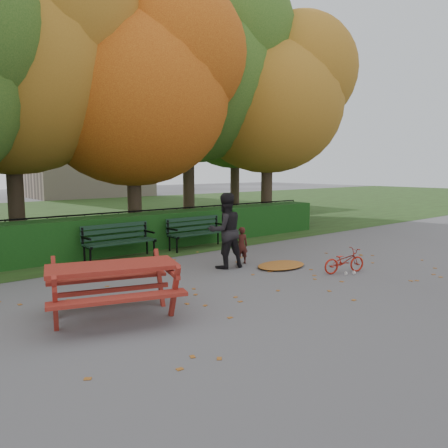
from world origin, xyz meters
TOP-DOWN VIEW (x-y plane):
  - ground at (0.00, 0.00)m, footprint 90.00×90.00m
  - grass_strip at (0.00, 14.00)m, footprint 90.00×90.00m
  - building_right at (8.00, 28.00)m, footprint 9.00×6.00m
  - hedge at (0.00, 4.50)m, footprint 13.00×0.90m
  - iron_fence at (0.00, 5.30)m, footprint 14.00×0.04m
  - tree_b at (-2.44, 6.75)m, footprint 6.72×6.40m
  - tree_c at (0.83, 5.96)m, footprint 6.30×6.00m
  - tree_d at (3.88, 7.23)m, footprint 7.14×6.80m
  - tree_e at (6.52, 5.77)m, footprint 6.09×5.80m
  - tree_g at (8.33, 9.76)m, footprint 6.30×6.00m
  - bench_left at (-1.30, 3.70)m, footprint 1.80×0.57m
  - bench_right at (1.10, 3.70)m, footprint 1.80×0.57m
  - picnic_table at (-3.30, -0.22)m, footprint 2.29×2.05m
  - leaf_pile at (1.18, 0.50)m, footprint 1.46×1.22m
  - leaf_scatter at (0.00, 0.30)m, footprint 9.00×5.70m
  - child at (0.72, 1.36)m, footprint 0.38×0.32m
  - adult at (0.15, 1.27)m, footprint 0.94×0.80m
  - bicycle at (1.81, -0.77)m, footprint 1.07×0.64m

SIDE VIEW (x-z plane):
  - ground at x=0.00m, z-range 0.00..0.00m
  - grass_strip at x=0.00m, z-range 0.01..0.01m
  - leaf_scatter at x=0.00m, z-range 0.00..0.01m
  - leaf_pile at x=1.18m, z-range 0.00..0.09m
  - bicycle at x=1.81m, z-range 0.00..0.53m
  - child at x=0.72m, z-range 0.00..0.88m
  - hedge at x=0.00m, z-range 0.00..1.00m
  - bench_left at x=-1.30m, z-range 0.08..0.96m
  - bench_right at x=1.10m, z-range 0.08..0.96m
  - iron_fence at x=0.00m, z-range 0.03..1.05m
  - picnic_table at x=-3.30m, z-range 0.17..1.10m
  - adult at x=0.15m, z-range 0.00..1.71m
  - tree_c at x=0.83m, z-range 0.82..8.82m
  - tree_e at x=6.52m, z-range 1.01..9.16m
  - tree_g at x=8.33m, z-range 1.10..9.65m
  - tree_b at x=-2.44m, z-range 1.01..9.80m
  - tree_d at x=3.88m, z-range 1.19..10.77m
  - building_right at x=8.00m, z-range 0.00..12.00m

